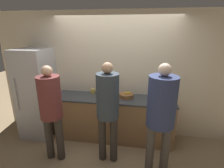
{
  "coord_description": "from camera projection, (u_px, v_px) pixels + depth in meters",
  "views": [
    {
      "loc": [
        0.5,
        -2.9,
        2.23
      ],
      "look_at": [
        0.0,
        0.14,
        1.27
      ],
      "focal_mm": 28.0,
      "sensor_mm": 36.0,
      "label": 1
    }
  ],
  "objects": [
    {
      "name": "person_center",
      "position": [
        108.0,
        105.0,
        2.83
      ],
      "size": [
        0.37,
        0.37,
        1.76
      ],
      "color": "#38332D",
      "rests_on": "ground_plane"
    },
    {
      "name": "ground_plane",
      "position": [
        111.0,
        147.0,
        3.48
      ],
      "size": [
        14.0,
        14.0,
        0.0
      ],
      "primitive_type": "plane",
      "color": "#9E8460"
    },
    {
      "name": "refrigerator",
      "position": [
        37.0,
        93.0,
        3.7
      ],
      "size": [
        0.64,
        0.73,
        1.87
      ],
      "color": "#B7B7BC",
      "rests_on": "ground_plane"
    },
    {
      "name": "person_right",
      "position": [
        161.0,
        110.0,
        2.54
      ],
      "size": [
        0.42,
        0.42,
        1.8
      ],
      "color": "#4C4742",
      "rests_on": "ground_plane"
    },
    {
      "name": "fruit_bowl",
      "position": [
        126.0,
        96.0,
        3.51
      ],
      "size": [
        0.28,
        0.28,
        0.12
      ],
      "color": "brown",
      "rests_on": "counter"
    },
    {
      "name": "cup_yellow",
      "position": [
        93.0,
        91.0,
        3.75
      ],
      "size": [
        0.09,
        0.09,
        0.1
      ],
      "color": "gold",
      "rests_on": "counter"
    },
    {
      "name": "wall_back",
      "position": [
        116.0,
        75.0,
        3.69
      ],
      "size": [
        5.2,
        0.06,
        2.6
      ],
      "color": "beige",
      "rests_on": "ground_plane"
    },
    {
      "name": "bottle_green",
      "position": [
        166.0,
        95.0,
        3.46
      ],
      "size": [
        0.08,
        0.08,
        0.17
      ],
      "color": "#236033",
      "rests_on": "counter"
    },
    {
      "name": "person_left",
      "position": [
        51.0,
        106.0,
        2.89
      ],
      "size": [
        0.37,
        0.37,
        1.7
      ],
      "color": "#38332D",
      "rests_on": "ground_plane"
    },
    {
      "name": "utensil_crock",
      "position": [
        101.0,
        91.0,
        3.67
      ],
      "size": [
        0.13,
        0.13,
        0.3
      ],
      "color": "#3D424C",
      "rests_on": "counter"
    },
    {
      "name": "counter",
      "position": [
        114.0,
        118.0,
        3.67
      ],
      "size": [
        2.43,
        0.62,
        0.92
      ],
      "color": "#9E754C",
      "rests_on": "ground_plane"
    }
  ]
}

